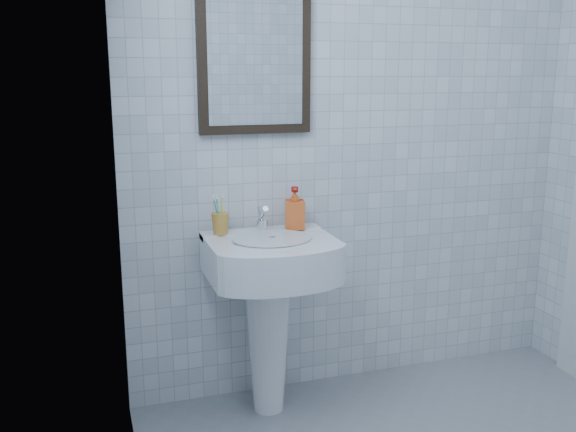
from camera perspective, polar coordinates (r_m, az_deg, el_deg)
name	(u,v)px	position (r m, az deg, el deg)	size (l,w,h in m)	color
wall_back	(357,128)	(3.03, 6.13, 7.79)	(2.20, 0.02, 2.50)	white
wall_left	(142,181)	(1.58, -12.86, 3.08)	(0.02, 2.40, 2.50)	white
washbasin	(269,295)	(2.81, -1.69, -7.03)	(0.54, 0.39, 0.83)	white
faucet	(262,220)	(2.82, -2.29, -0.38)	(0.05, 0.11, 0.12)	silver
toothbrush_cup	(220,224)	(2.77, -6.04, -0.68)	(0.08, 0.08, 0.09)	gold
soap_dispenser	(295,208)	(2.85, 0.60, 0.74)	(0.08, 0.09, 0.19)	#E84C16
wall_mirror	(255,61)	(2.84, -2.97, 13.57)	(0.50, 0.04, 0.62)	black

